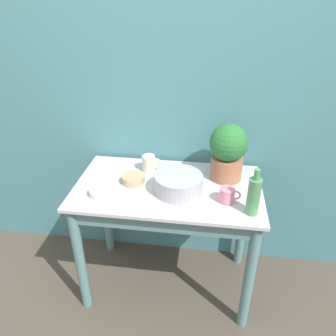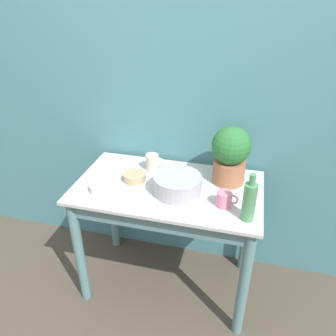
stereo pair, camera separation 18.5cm
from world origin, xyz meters
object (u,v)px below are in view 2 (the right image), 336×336
bottle_tall (249,201)px  bowl_small_tan (135,177)px  potted_plant (230,154)px  mug_pink (225,199)px  bowl_small_enamel_white (102,187)px  mug_cream (153,162)px  bowl_wash_large (177,184)px

bottle_tall → bowl_small_tan: 0.70m
potted_plant → mug_pink: bearing=-89.0°
bottle_tall → bowl_small_enamel_white: 0.82m
mug_cream → bowl_small_enamel_white: size_ratio=0.85×
bowl_small_tan → bowl_small_enamel_white: bowl_small_tan is taller
mug_cream → bowl_small_tan: 0.17m
bottle_tall → potted_plant: bearing=110.7°
bowl_wash_large → mug_cream: size_ratio=2.26×
potted_plant → mug_pink: (0.00, -0.25, -0.14)m
mug_pink → bowl_small_tan: mug_pink is taller
potted_plant → bowl_small_enamel_white: potted_plant is taller
bowl_small_tan → bowl_small_enamel_white: 0.21m
bottle_tall → bowl_small_enamel_white: bottle_tall is taller
mug_cream → bowl_small_enamel_white: mug_cream is taller
bottle_tall → mug_cream: bottle_tall is taller
bottle_tall → mug_pink: bearing=145.3°
potted_plant → bottle_tall: size_ratio=1.33×
mug_cream → bottle_tall: bearing=-30.9°
mug_pink → bowl_small_enamel_white: bearing=-177.7°
mug_pink → mug_cream: (-0.48, 0.28, 0.01)m
bottle_tall → mug_cream: (-0.60, 0.36, -0.06)m
potted_plant → bowl_small_tan: (-0.54, -0.13, -0.16)m
mug_pink → bowl_small_enamel_white: 0.69m
bowl_wash_large → bowl_small_enamel_white: size_ratio=1.93×
potted_plant → bowl_wash_large: bearing=-144.6°
bowl_wash_large → bottle_tall: size_ratio=1.05×
bowl_small_enamel_white → bottle_tall: bearing=-4.1°
potted_plant → bowl_small_tan: potted_plant is taller
bowl_small_tan → bottle_tall: bearing=-17.1°
potted_plant → bowl_small_tan: bearing=-166.4°
bowl_wash_large → bowl_small_enamel_white: bowl_wash_large is taller
mug_cream → bowl_small_tan: bearing=-113.0°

